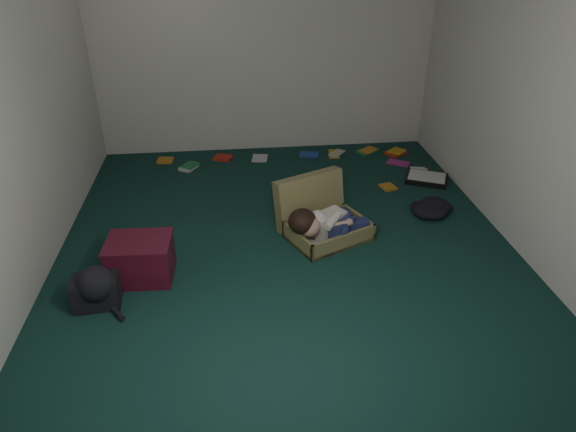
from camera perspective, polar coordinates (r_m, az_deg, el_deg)
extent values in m
plane|color=#12342D|center=(4.66, -0.21, -2.83)|extent=(4.50, 4.50, 0.00)
plane|color=white|center=(6.28, -2.62, 18.64)|extent=(4.50, 0.00, 4.50)
plane|color=white|center=(2.09, 6.58, -5.78)|extent=(4.50, 0.00, 4.50)
plane|color=white|center=(4.37, -27.76, 10.35)|extent=(0.00, 4.50, 4.50)
plane|color=white|center=(4.75, 25.12, 12.29)|extent=(0.00, 4.50, 4.50)
cube|color=olive|center=(4.68, 4.54, -1.64)|extent=(0.84, 0.74, 0.16)
cube|color=silver|center=(4.70, 4.52, -2.05)|extent=(0.76, 0.66, 0.02)
cube|color=olive|center=(4.82, 2.41, 1.77)|extent=(0.72, 0.48, 0.51)
cube|color=silver|center=(4.61, 4.53, -0.87)|extent=(0.34, 0.30, 0.22)
sphere|color=tan|center=(4.44, 2.43, -1.14)|extent=(0.19, 0.19, 0.19)
ellipsoid|color=black|center=(4.45, 1.63, -0.58)|extent=(0.25, 0.26, 0.22)
ellipsoid|color=navy|center=(4.69, 5.94, -0.33)|extent=(0.23, 0.26, 0.22)
cube|color=navy|center=(4.58, 5.95, -1.28)|extent=(0.27, 0.28, 0.14)
cube|color=navy|center=(4.67, 7.47, -1.10)|extent=(0.25, 0.15, 0.11)
sphere|color=white|center=(4.75, 8.13, -0.84)|extent=(0.11, 0.11, 0.11)
sphere|color=white|center=(4.71, 8.64, -1.31)|extent=(0.10, 0.10, 0.10)
cylinder|color=tan|center=(4.52, 6.00, -0.92)|extent=(0.19, 0.13, 0.07)
cube|color=#4F1021|center=(4.28, -16.01, -4.77)|extent=(0.50, 0.40, 0.32)
cube|color=#4F1021|center=(4.19, -16.34, -2.81)|extent=(0.52, 0.42, 0.02)
cube|color=black|center=(5.95, 15.15, 4.03)|extent=(0.54, 0.49, 0.06)
cube|color=white|center=(5.94, 15.18, 4.29)|extent=(0.48, 0.43, 0.01)
cube|color=#C68023|center=(6.41, -13.45, 6.00)|extent=(0.21, 0.16, 0.02)
cube|color=red|center=(6.36, -7.21, 6.40)|extent=(0.26, 0.25, 0.02)
cube|color=silver|center=(6.33, -3.15, 6.48)|extent=(0.21, 0.25, 0.02)
cube|color=#1E43A4|center=(6.43, 2.35, 6.87)|extent=(0.22, 0.25, 0.02)
cube|color=gold|center=(6.46, 5.15, 6.90)|extent=(0.26, 0.25, 0.02)
cube|color=#21793B|center=(6.58, 8.77, 7.08)|extent=(0.22, 0.18, 0.02)
cube|color=#A3287A|center=(6.33, 12.17, 5.82)|extent=(0.26, 0.26, 0.02)
cube|color=beige|center=(6.11, 14.36, 4.67)|extent=(0.20, 0.24, 0.02)
cube|color=#C68023|center=(5.70, 11.05, 3.17)|extent=(0.23, 0.26, 0.02)
cube|color=red|center=(6.59, 11.85, 6.84)|extent=(0.26, 0.24, 0.02)
cube|color=silver|center=(6.16, -10.97, 5.28)|extent=(0.24, 0.19, 0.02)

